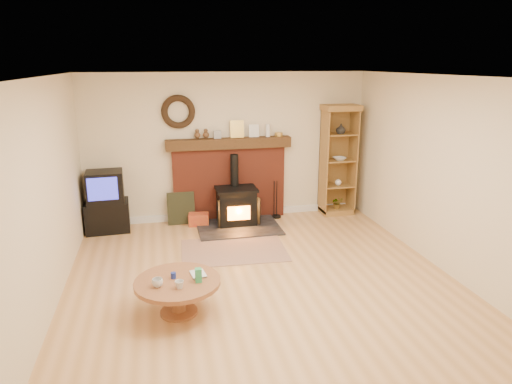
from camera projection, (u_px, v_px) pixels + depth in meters
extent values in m
plane|color=tan|center=(264.00, 284.00, 5.87)|extent=(5.50, 5.50, 0.00)
cube|color=beige|center=(228.00, 147.00, 8.10)|extent=(5.00, 0.02, 2.60)
cube|color=beige|center=(364.00, 298.00, 2.93)|extent=(5.00, 0.02, 2.60)
cube|color=beige|center=(43.00, 200.00, 4.99)|extent=(0.02, 5.50, 2.60)
cube|color=beige|center=(448.00, 176.00, 6.04)|extent=(0.02, 5.50, 2.60)
cube|color=white|center=(265.00, 77.00, 5.16)|extent=(5.00, 5.50, 0.02)
cube|color=white|center=(229.00, 214.00, 8.42)|extent=(5.00, 0.04, 0.12)
torus|color=black|center=(178.00, 112.00, 7.68)|extent=(0.57, 0.11, 0.57)
cube|color=maroon|center=(229.00, 184.00, 8.20)|extent=(2.00, 0.15, 1.30)
cube|color=#341F10|center=(229.00, 143.00, 7.97)|extent=(2.20, 0.22, 0.18)
cube|color=#999999|center=(217.00, 134.00, 7.89)|extent=(0.13, 0.05, 0.14)
cube|color=gold|center=(237.00, 129.00, 7.96)|extent=(0.24, 0.06, 0.30)
cube|color=white|center=(254.00, 131.00, 8.04)|extent=(0.18, 0.05, 0.22)
cylinder|color=white|center=(268.00, 131.00, 8.07)|extent=(0.08, 0.08, 0.22)
cylinder|color=gold|center=(279.00, 134.00, 8.13)|extent=(0.14, 0.14, 0.07)
cube|color=black|center=(239.00, 227.00, 7.85)|extent=(1.40, 1.00, 0.03)
cube|color=black|center=(236.00, 207.00, 7.95)|extent=(0.64, 0.46, 0.60)
cube|color=black|center=(236.00, 189.00, 7.87)|extent=(0.71, 0.51, 0.04)
cylinder|color=black|center=(234.00, 170.00, 7.92)|extent=(0.14, 0.14, 0.56)
cube|color=orange|center=(239.00, 213.00, 7.74)|extent=(0.39, 0.02, 0.24)
cube|color=black|center=(221.00, 212.00, 7.73)|extent=(0.15, 0.21, 0.48)
cube|color=black|center=(255.00, 210.00, 7.85)|extent=(0.15, 0.21, 0.48)
cube|color=brown|center=(234.00, 250.00, 6.92)|extent=(1.62, 1.16, 0.01)
cube|color=black|center=(108.00, 216.00, 7.68)|extent=(0.73, 0.52, 0.52)
cube|color=black|center=(105.00, 187.00, 7.54)|extent=(0.60, 0.51, 0.52)
cube|color=#2729AC|center=(103.00, 189.00, 7.29)|extent=(0.47, 0.04, 0.37)
cube|color=olive|center=(336.00, 210.00, 8.65)|extent=(0.59, 0.43, 0.10)
cube|color=olive|center=(334.00, 160.00, 8.59)|extent=(0.59, 0.02, 1.88)
cube|color=olive|center=(324.00, 163.00, 8.34)|extent=(0.02, 0.43, 1.88)
cube|color=olive|center=(353.00, 161.00, 8.45)|extent=(0.02, 0.43, 1.88)
cube|color=olive|center=(341.00, 108.00, 8.12)|extent=(0.65, 0.47, 0.10)
cube|color=olive|center=(337.00, 185.00, 8.52)|extent=(0.55, 0.39, 0.02)
cube|color=olive|center=(338.00, 160.00, 8.39)|extent=(0.55, 0.39, 0.02)
cube|color=olive|center=(340.00, 134.00, 8.25)|extent=(0.55, 0.39, 0.02)
imported|color=white|center=(341.00, 129.00, 8.18)|extent=(0.18, 0.18, 0.18)
imported|color=white|center=(339.00, 159.00, 8.33)|extent=(0.23, 0.23, 0.06)
sphere|color=white|center=(338.00, 183.00, 8.45)|extent=(0.12, 0.12, 0.12)
imported|color=#349A5B|center=(337.00, 203.00, 8.56)|extent=(0.20, 0.18, 0.23)
cube|color=orange|center=(199.00, 219.00, 7.97)|extent=(0.37, 0.26, 0.22)
cube|color=black|center=(181.00, 208.00, 8.00)|extent=(0.48, 0.13, 0.57)
cylinder|color=black|center=(277.00, 217.00, 8.39)|extent=(0.16, 0.16, 0.04)
cylinder|color=black|center=(274.00, 200.00, 8.29)|extent=(0.02, 0.02, 0.70)
cylinder|color=black|center=(277.00, 199.00, 8.30)|extent=(0.02, 0.02, 0.70)
cylinder|color=brown|center=(179.00, 312.00, 5.20)|extent=(0.43, 0.43, 0.03)
cylinder|color=brown|center=(178.00, 298.00, 5.15)|extent=(0.15, 0.15, 0.34)
cylinder|color=brown|center=(177.00, 282.00, 5.10)|extent=(0.97, 0.97, 0.05)
imported|color=white|center=(157.00, 283.00, 4.93)|extent=(0.12, 0.12, 0.09)
imported|color=white|center=(179.00, 285.00, 4.90)|extent=(0.10, 0.10, 0.09)
imported|color=#4C331E|center=(191.00, 275.00, 5.19)|extent=(0.16, 0.22, 0.02)
cylinder|color=navy|center=(173.00, 275.00, 5.13)|extent=(0.06, 0.06, 0.07)
cube|color=#349A5B|center=(198.00, 275.00, 5.03)|extent=(0.07, 0.07, 0.16)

